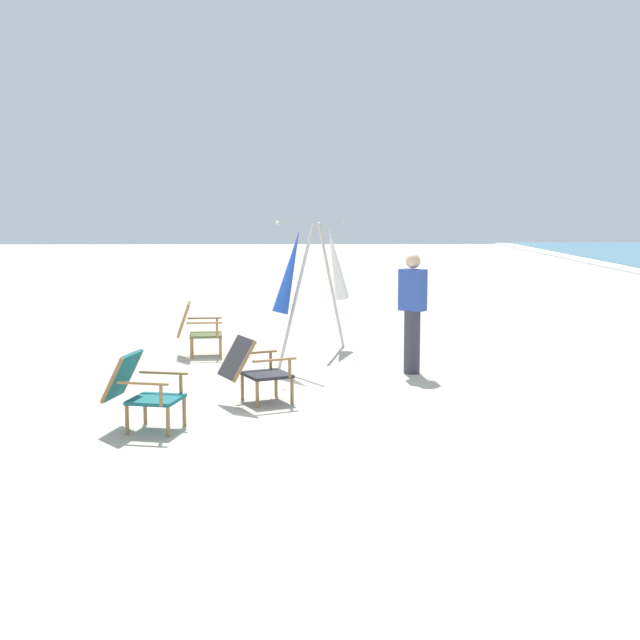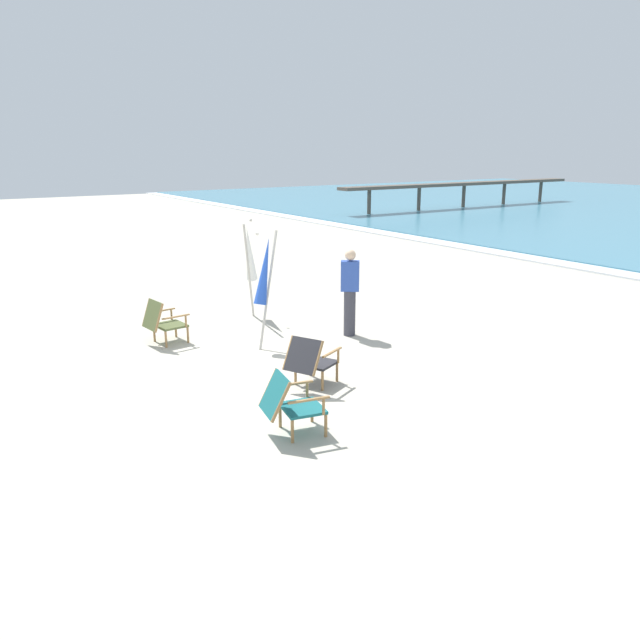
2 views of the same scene
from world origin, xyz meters
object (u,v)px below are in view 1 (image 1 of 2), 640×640
at_px(beach_chair_far_center, 253,367).
at_px(beach_chair_front_left, 196,328).
at_px(person_near_chairs, 412,312).
at_px(beach_chair_back_right, 140,389).
at_px(umbrella_furled_blue, 290,273).
at_px(umbrella_furled_white, 335,265).

xyz_separation_m(beach_chair_far_center, beach_chair_front_left, (-3.24, -1.06, 0.01)).
bearing_deg(person_near_chairs, beach_chair_back_right, -46.13).
relative_size(beach_chair_far_center, person_near_chairs, 0.58).
xyz_separation_m(beach_chair_far_center, umbrella_furled_blue, (-2.04, 0.39, 0.93)).
bearing_deg(beach_chair_far_center, person_near_chairs, 131.38).
relative_size(beach_chair_back_right, person_near_chairs, 0.52).
bearing_deg(person_near_chairs, beach_chair_far_center, -48.62).
relative_size(beach_chair_front_left, umbrella_furled_white, 0.40).
height_order(beach_chair_front_left, person_near_chairs, person_near_chairs).
bearing_deg(beach_chair_front_left, beach_chair_far_center, 18.19).
height_order(beach_chair_back_right, umbrella_furled_blue, umbrella_furled_blue).
distance_m(beach_chair_front_left, person_near_chairs, 3.45).
distance_m(beach_chair_front_left, umbrella_furled_white, 2.41).
bearing_deg(beach_chair_back_right, beach_chair_front_left, 179.88).
bearing_deg(umbrella_furled_blue, beach_chair_front_left, -129.52).
distance_m(beach_chair_far_center, person_near_chairs, 2.76).
relative_size(umbrella_furled_blue, person_near_chairs, 1.27).
distance_m(beach_chair_far_center, beach_chair_back_right, 1.61).
bearing_deg(beach_chair_far_center, beach_chair_back_right, -41.90).
xyz_separation_m(beach_chair_back_right, umbrella_furled_white, (-5.10, 2.14, 0.91)).
distance_m(beach_chair_back_right, person_near_chairs, 4.34).
height_order(beach_chair_back_right, umbrella_furled_white, umbrella_furled_white).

